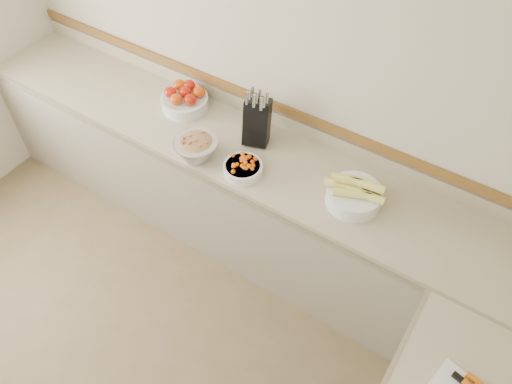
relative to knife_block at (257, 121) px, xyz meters
The scene contains 7 objects.
back_wall 0.32m from the knife_block, 107.79° to the left, with size 4.00×4.00×0.00m, color #C0B89E.
counter_back 0.61m from the knife_block, 117.43° to the right, with size 4.00×0.65×1.08m.
knife_block is the anchor object (origin of this frame).
tomato_bowl 0.58m from the knife_block, behind, with size 0.32×0.32×0.16m.
cherry_tomato_bowl 0.32m from the knife_block, 73.33° to the right, with size 0.24×0.24×0.12m.
corn_bowl 0.75m from the knife_block, 10.71° to the right, with size 0.35×0.31×0.19m.
rhubarb_bowl 0.40m from the knife_block, 123.97° to the right, with size 0.27×0.27×0.16m.
Camera 1 is at (1.33, -0.16, 3.05)m, focal length 35.00 mm.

